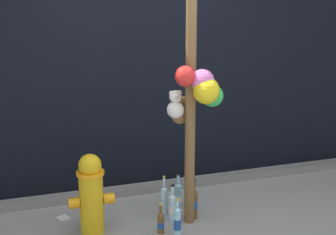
# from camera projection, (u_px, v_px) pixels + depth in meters

# --- Properties ---
(building_wall) EXTENTS (10.00, 0.20, 3.83)m
(building_wall) POSITION_uv_depth(u_px,v_px,m) (144.00, 16.00, 5.45)
(building_wall) COLOR black
(building_wall) RESTS_ON ground_plane
(curb_strip) EXTENTS (8.00, 0.12, 0.08)m
(curb_strip) POSITION_uv_depth(u_px,v_px,m) (155.00, 188.00, 5.58)
(curb_strip) COLOR slate
(curb_strip) RESTS_ON ground_plane
(memorial_post) EXTENTS (0.55, 0.48, 2.67)m
(memorial_post) POSITION_uv_depth(u_px,v_px,m) (195.00, 74.00, 4.47)
(memorial_post) COLOR brown
(memorial_post) RESTS_ON ground_plane
(fire_hydrant) EXTENTS (0.42, 0.26, 0.77)m
(fire_hydrant) POSITION_uv_depth(u_px,v_px,m) (91.00, 194.00, 4.56)
(fire_hydrant) COLOR gold
(fire_hydrant) RESTS_ON ground_plane
(bottle_0) EXTENTS (0.08, 0.08, 0.40)m
(bottle_0) POSITION_uv_depth(u_px,v_px,m) (194.00, 203.00, 4.90)
(bottle_0) COLOR brown
(bottle_0) RESTS_ON ground_plane
(bottle_1) EXTENTS (0.06, 0.06, 0.30)m
(bottle_1) POSITION_uv_depth(u_px,v_px,m) (161.00, 222.00, 4.62)
(bottle_1) COLOR brown
(bottle_1) RESTS_ON ground_plane
(bottle_2) EXTENTS (0.07, 0.07, 0.38)m
(bottle_2) POSITION_uv_depth(u_px,v_px,m) (177.00, 222.00, 4.53)
(bottle_2) COLOR #93CCE0
(bottle_2) RESTS_ON ground_plane
(bottle_3) EXTENTS (0.07, 0.07, 0.38)m
(bottle_3) POSITION_uv_depth(u_px,v_px,m) (178.00, 195.00, 5.12)
(bottle_3) COLOR #93CCE0
(bottle_3) RESTS_ON ground_plane
(bottle_4) EXTENTS (0.08, 0.08, 0.38)m
(bottle_4) POSITION_uv_depth(u_px,v_px,m) (173.00, 207.00, 4.85)
(bottle_4) COLOR #B2DBEA
(bottle_4) RESTS_ON ground_plane
(bottle_5) EXTENTS (0.07, 0.07, 0.42)m
(bottle_5) POSITION_uv_depth(u_px,v_px,m) (164.00, 200.00, 4.97)
(bottle_5) COLOR #B2DBEA
(bottle_5) RESTS_ON ground_plane
(litter_0) EXTENTS (0.10, 0.12, 0.01)m
(litter_0) POSITION_uv_depth(u_px,v_px,m) (169.00, 217.00, 4.97)
(litter_0) COLOR #8C99B2
(litter_0) RESTS_ON ground_plane
(litter_1) EXTENTS (0.14, 0.15, 0.01)m
(litter_1) POSITION_uv_depth(u_px,v_px,m) (63.00, 218.00, 4.94)
(litter_1) COLOR silver
(litter_1) RESTS_ON ground_plane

